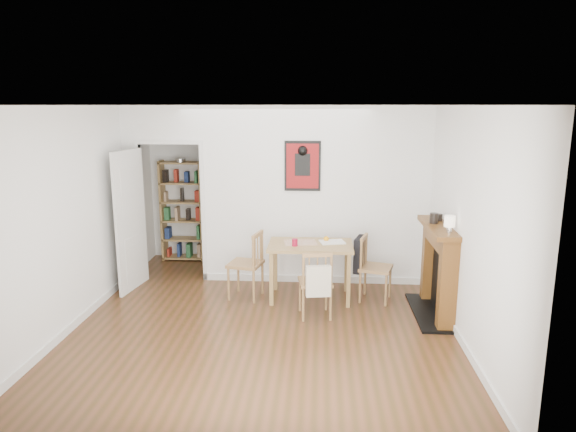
# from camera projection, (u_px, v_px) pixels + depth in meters

# --- Properties ---
(ground) EXTENTS (5.20, 5.20, 0.00)m
(ground) POSITION_uv_depth(u_px,v_px,m) (266.00, 317.00, 6.44)
(ground) COLOR #542F1B
(ground) RESTS_ON ground
(room_shell) EXTENTS (5.20, 5.20, 5.20)m
(room_shell) POSITION_uv_depth(u_px,v_px,m) (282.00, 197.00, 7.47)
(room_shell) COLOR white
(room_shell) RESTS_ON ground
(dining_table) EXTENTS (1.13, 0.72, 0.77)m
(dining_table) POSITION_uv_depth(u_px,v_px,m) (310.00, 251.00, 6.93)
(dining_table) COLOR #A27D4B
(dining_table) RESTS_ON ground
(chair_left) EXTENTS (0.56, 0.56, 0.94)m
(chair_left) POSITION_uv_depth(u_px,v_px,m) (245.00, 265.00, 7.01)
(chair_left) COLOR olive
(chair_left) RESTS_ON ground
(chair_right) EXTENTS (0.60, 0.55, 0.89)m
(chair_right) POSITION_uv_depth(u_px,v_px,m) (374.00, 267.00, 6.91)
(chair_right) COLOR olive
(chair_right) RESTS_ON ground
(chair_front) EXTENTS (0.50, 0.55, 0.88)m
(chair_front) POSITION_uv_depth(u_px,v_px,m) (315.00, 282.00, 6.37)
(chair_front) COLOR olive
(chair_front) RESTS_ON ground
(bookshelf) EXTENTS (0.72, 0.29, 1.70)m
(bookshelf) POSITION_uv_depth(u_px,v_px,m) (183.00, 211.00, 8.71)
(bookshelf) COLOR #A27D4B
(bookshelf) RESTS_ON ground
(fireplace) EXTENTS (0.45, 1.25, 1.16)m
(fireplace) POSITION_uv_depth(u_px,v_px,m) (439.00, 267.00, 6.41)
(fireplace) COLOR brown
(fireplace) RESTS_ON ground
(red_glass) EXTENTS (0.08, 0.08, 0.10)m
(red_glass) POSITION_uv_depth(u_px,v_px,m) (295.00, 242.00, 6.80)
(red_glass) COLOR maroon
(red_glass) RESTS_ON dining_table
(orange_fruit) EXTENTS (0.07, 0.07, 0.07)m
(orange_fruit) POSITION_uv_depth(u_px,v_px,m) (326.00, 239.00, 7.03)
(orange_fruit) COLOR orange
(orange_fruit) RESTS_ON dining_table
(placemat) EXTENTS (0.48, 0.39, 0.00)m
(placemat) POSITION_uv_depth(u_px,v_px,m) (300.00, 242.00, 6.98)
(placemat) COLOR beige
(placemat) RESTS_ON dining_table
(notebook) EXTENTS (0.37, 0.31, 0.02)m
(notebook) POSITION_uv_depth(u_px,v_px,m) (332.00, 242.00, 6.98)
(notebook) COLOR white
(notebook) RESTS_ON dining_table
(mantel_lamp) EXTENTS (0.13, 0.13, 0.20)m
(mantel_lamp) POSITION_uv_depth(u_px,v_px,m) (450.00, 222.00, 5.90)
(mantel_lamp) COLOR silver
(mantel_lamp) RESTS_ON fireplace
(ceramic_jar_a) EXTENTS (0.11, 0.11, 0.13)m
(ceramic_jar_a) POSITION_uv_depth(u_px,v_px,m) (434.00, 218.00, 6.39)
(ceramic_jar_a) COLOR black
(ceramic_jar_a) RESTS_ON fireplace
(ceramic_jar_b) EXTENTS (0.07, 0.07, 0.09)m
(ceramic_jar_b) POSITION_uv_depth(u_px,v_px,m) (439.00, 217.00, 6.52)
(ceramic_jar_b) COLOR black
(ceramic_jar_b) RESTS_ON fireplace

